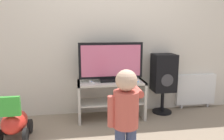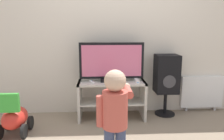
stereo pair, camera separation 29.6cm
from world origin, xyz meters
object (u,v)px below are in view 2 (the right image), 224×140
(television, at_px, (112,62))
(remote_primary, at_px, (92,82))
(child, at_px, (115,110))
(speaker_tower, at_px, (166,75))
(ride_on_toy, at_px, (15,118))
(game_console, at_px, (137,81))
(radiator, at_px, (201,92))

(television, bearing_deg, remote_primary, -164.08)
(child, distance_m, speaker_tower, 1.48)
(remote_primary, distance_m, child, 1.08)
(speaker_tower, bearing_deg, child, -125.50)
(remote_primary, distance_m, ride_on_toy, 1.08)
(remote_primary, bearing_deg, game_console, -1.65)
(ride_on_toy, xyz_separation_m, radiator, (2.69, 0.65, 0.10))
(remote_primary, relative_size, speaker_tower, 0.14)
(television, xyz_separation_m, game_console, (0.35, -0.10, -0.25))
(game_console, xyz_separation_m, child, (-0.38, -1.03, -0.02))
(game_console, xyz_separation_m, speaker_tower, (0.48, 0.17, 0.03))
(television, height_order, speaker_tower, television)
(speaker_tower, distance_m, radiator, 0.70)
(television, relative_size, remote_primary, 6.87)
(game_console, xyz_separation_m, remote_primary, (-0.63, 0.02, -0.01))
(speaker_tower, distance_m, ride_on_toy, 2.17)
(television, xyz_separation_m, remote_primary, (-0.28, -0.08, -0.26))
(television, bearing_deg, radiator, 7.70)
(television, distance_m, game_console, 0.44)
(child, height_order, radiator, child)
(game_console, height_order, speaker_tower, speaker_tower)
(television, relative_size, radiator, 1.37)
(child, height_order, speaker_tower, child)
(television, bearing_deg, ride_on_toy, -159.64)
(remote_primary, bearing_deg, ride_on_toy, -158.37)
(television, relative_size, game_console, 5.02)
(child, bearing_deg, game_console, 69.88)
(speaker_tower, bearing_deg, game_console, -160.63)
(child, xyz_separation_m, radiator, (1.48, 1.33, -0.24))
(ride_on_toy, bearing_deg, television, 20.36)
(television, height_order, remote_primary, television)
(speaker_tower, xyz_separation_m, radiator, (0.62, 0.13, -0.30))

